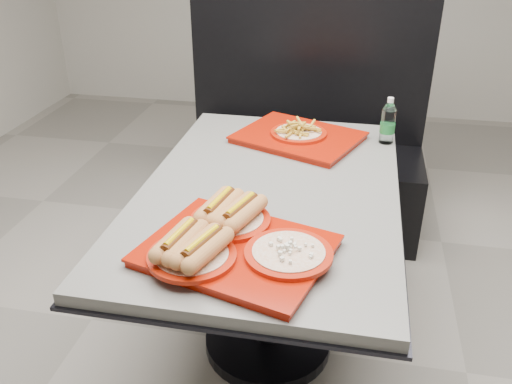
% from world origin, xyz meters
% --- Properties ---
extents(ground, '(6.00, 6.00, 0.00)m').
position_xyz_m(ground, '(0.00, 0.00, 0.00)').
color(ground, gray).
rests_on(ground, ground).
extents(diner_table, '(0.92, 1.42, 0.75)m').
position_xyz_m(diner_table, '(0.00, 0.00, 0.58)').
color(diner_table, black).
rests_on(diner_table, ground).
extents(booth_bench, '(1.30, 0.57, 1.35)m').
position_xyz_m(booth_bench, '(0.00, 1.09, 0.40)').
color(booth_bench, black).
rests_on(booth_bench, ground).
extents(tray_near, '(0.60, 0.52, 0.11)m').
position_xyz_m(tray_near, '(-0.04, -0.43, 0.79)').
color(tray_near, '#931204').
rests_on(tray_near, diner_table).
extents(tray_far, '(0.59, 0.53, 0.10)m').
position_xyz_m(tray_far, '(0.05, 0.45, 0.78)').
color(tray_far, '#931204').
rests_on(tray_far, diner_table).
extents(water_bottle, '(0.06, 0.06, 0.20)m').
position_xyz_m(water_bottle, '(0.41, 0.50, 0.84)').
color(water_bottle, silver).
rests_on(water_bottle, diner_table).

